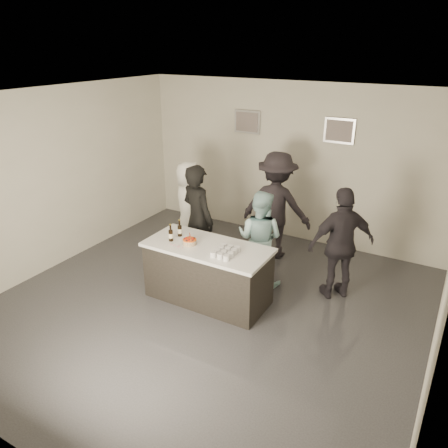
{
  "coord_description": "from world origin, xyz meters",
  "views": [
    {
      "loc": [
        2.96,
        -4.64,
        3.66
      ],
      "look_at": [
        0.0,
        0.5,
        1.15
      ],
      "focal_mm": 35.0,
      "sensor_mm": 36.0,
      "label": 1
    }
  ],
  "objects_px": {
    "bar_counter": "(208,273)",
    "person_main_blue": "(260,238)",
    "beer_bottle_b": "(171,233)",
    "person_main_black": "(198,220)",
    "cake": "(190,242)",
    "person_guest_left": "(189,205)",
    "person_guest_back": "(276,206)",
    "beer_bottle_a": "(180,228)",
    "person_guest_right": "(341,244)"
  },
  "relations": [
    {
      "from": "bar_counter",
      "to": "person_main_blue",
      "type": "height_order",
      "value": "person_main_blue"
    },
    {
      "from": "beer_bottle_b",
      "to": "person_main_blue",
      "type": "relative_size",
      "value": 0.17
    },
    {
      "from": "bar_counter",
      "to": "person_main_black",
      "type": "relative_size",
      "value": 1.0
    },
    {
      "from": "cake",
      "to": "person_guest_left",
      "type": "bearing_deg",
      "value": 124.51
    },
    {
      "from": "person_guest_left",
      "to": "person_guest_back",
      "type": "relative_size",
      "value": 0.87
    },
    {
      "from": "person_main_black",
      "to": "person_main_blue",
      "type": "height_order",
      "value": "person_main_black"
    },
    {
      "from": "person_guest_back",
      "to": "person_main_black",
      "type": "bearing_deg",
      "value": 47.87
    },
    {
      "from": "cake",
      "to": "beer_bottle_a",
      "type": "relative_size",
      "value": 0.78
    },
    {
      "from": "beer_bottle_a",
      "to": "person_guest_back",
      "type": "xyz_separation_m",
      "value": [
        0.81,
        1.79,
        -0.07
      ]
    },
    {
      "from": "beer_bottle_a",
      "to": "person_guest_left",
      "type": "bearing_deg",
      "value": 118.98
    },
    {
      "from": "beer_bottle_b",
      "to": "person_guest_right",
      "type": "relative_size",
      "value": 0.15
    },
    {
      "from": "person_main_blue",
      "to": "beer_bottle_b",
      "type": "bearing_deg",
      "value": 42.88
    },
    {
      "from": "person_guest_right",
      "to": "bar_counter",
      "type": "bearing_deg",
      "value": -8.65
    },
    {
      "from": "person_guest_right",
      "to": "person_guest_back",
      "type": "distance_m",
      "value": 1.6
    },
    {
      "from": "person_main_blue",
      "to": "person_guest_back",
      "type": "xyz_separation_m",
      "value": [
        -0.17,
        1.02,
        0.18
      ]
    },
    {
      "from": "person_main_blue",
      "to": "person_guest_left",
      "type": "distance_m",
      "value": 1.8
    },
    {
      "from": "beer_bottle_b",
      "to": "person_guest_right",
      "type": "bearing_deg",
      "value": 28.67
    },
    {
      "from": "person_guest_right",
      "to": "cake",
      "type": "bearing_deg",
      "value": -10.35
    },
    {
      "from": "beer_bottle_a",
      "to": "bar_counter",
      "type": "bearing_deg",
      "value": -8.79
    },
    {
      "from": "person_main_black",
      "to": "person_main_blue",
      "type": "bearing_deg",
      "value": -153.62
    },
    {
      "from": "beer_bottle_b",
      "to": "person_guest_back",
      "type": "distance_m",
      "value": 2.16
    },
    {
      "from": "person_guest_left",
      "to": "beer_bottle_b",
      "type": "bearing_deg",
      "value": 151.72
    },
    {
      "from": "person_guest_left",
      "to": "person_guest_back",
      "type": "bearing_deg",
      "value": -126.59
    },
    {
      "from": "person_main_blue",
      "to": "person_guest_left",
      "type": "bearing_deg",
      "value": -19.4
    },
    {
      "from": "cake",
      "to": "person_guest_right",
      "type": "relative_size",
      "value": 0.12
    },
    {
      "from": "bar_counter",
      "to": "person_main_blue",
      "type": "relative_size",
      "value": 1.19
    },
    {
      "from": "person_main_blue",
      "to": "beer_bottle_a",
      "type": "bearing_deg",
      "value": 36.43
    },
    {
      "from": "person_main_blue",
      "to": "person_guest_left",
      "type": "height_order",
      "value": "person_guest_left"
    },
    {
      "from": "beer_bottle_b",
      "to": "person_guest_left",
      "type": "distance_m",
      "value": 1.7
    },
    {
      "from": "bar_counter",
      "to": "beer_bottle_b",
      "type": "distance_m",
      "value": 0.81
    },
    {
      "from": "cake",
      "to": "person_main_black",
      "type": "height_order",
      "value": "person_main_black"
    },
    {
      "from": "person_guest_left",
      "to": "person_main_blue",
      "type": "bearing_deg",
      "value": -161.28
    },
    {
      "from": "bar_counter",
      "to": "person_main_blue",
      "type": "xyz_separation_m",
      "value": [
        0.44,
        0.85,
        0.33
      ]
    },
    {
      "from": "beer_bottle_a",
      "to": "person_guest_back",
      "type": "distance_m",
      "value": 1.96
    },
    {
      "from": "bar_counter",
      "to": "person_guest_left",
      "type": "xyz_separation_m",
      "value": [
        -1.28,
        1.4,
        0.38
      ]
    },
    {
      "from": "cake",
      "to": "person_main_blue",
      "type": "xyz_separation_m",
      "value": [
        0.69,
        0.94,
        -0.16
      ]
    },
    {
      "from": "person_main_black",
      "to": "cake",
      "type": "bearing_deg",
      "value": 134.34
    },
    {
      "from": "beer_bottle_a",
      "to": "beer_bottle_b",
      "type": "xyz_separation_m",
      "value": [
        -0.01,
        -0.21,
        0.0
      ]
    },
    {
      "from": "bar_counter",
      "to": "person_guest_right",
      "type": "xyz_separation_m",
      "value": [
        1.66,
        1.09,
        0.42
      ]
    },
    {
      "from": "cake",
      "to": "beer_bottle_a",
      "type": "distance_m",
      "value": 0.35
    },
    {
      "from": "person_main_black",
      "to": "person_guest_back",
      "type": "bearing_deg",
      "value": -108.69
    },
    {
      "from": "person_guest_left",
      "to": "cake",
      "type": "bearing_deg",
      "value": 161.09
    },
    {
      "from": "bar_counter",
      "to": "person_guest_back",
      "type": "distance_m",
      "value": 1.96
    },
    {
      "from": "beer_bottle_b",
      "to": "person_guest_left",
      "type": "relative_size",
      "value": 0.16
    },
    {
      "from": "person_main_blue",
      "to": "bar_counter",
      "type": "bearing_deg",
      "value": 61.19
    },
    {
      "from": "bar_counter",
      "to": "person_main_black",
      "type": "xyz_separation_m",
      "value": [
        -0.63,
        0.72,
        0.48
      ]
    },
    {
      "from": "bar_counter",
      "to": "cake",
      "type": "xyz_separation_m",
      "value": [
        -0.25,
        -0.09,
        0.49
      ]
    },
    {
      "from": "cake",
      "to": "person_guest_back",
      "type": "xyz_separation_m",
      "value": [
        0.52,
        1.96,
        0.03
      ]
    },
    {
      "from": "person_main_blue",
      "to": "person_guest_left",
      "type": "xyz_separation_m",
      "value": [
        -1.72,
        0.55,
        0.05
      ]
    },
    {
      "from": "beer_bottle_b",
      "to": "person_guest_right",
      "type": "distance_m",
      "value": 2.53
    }
  ]
}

